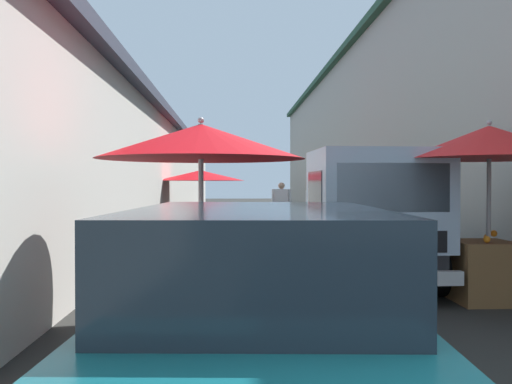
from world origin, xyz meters
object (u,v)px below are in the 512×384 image
at_px(delivery_truck, 364,220).
at_px(plastic_stool, 338,227).
at_px(fruit_stall_near_left, 202,183).
at_px(fruit_stall_mid_lane, 204,169).
at_px(hatchback_car, 258,316).
at_px(vendor_in_shade, 312,204).
at_px(fruit_stall_near_right, 488,166).
at_px(parked_scooter, 203,251).
at_px(vendor_by_crates, 281,203).

xyz_separation_m(delivery_truck, plastic_stool, (7.73, -1.10, -0.71)).
xyz_separation_m(fruit_stall_near_left, delivery_truck, (-8.62, -2.94, -0.58)).
relative_size(fruit_stall_mid_lane, delivery_truck, 0.47).
bearing_deg(hatchback_car, fruit_stall_mid_lane, 10.84).
xyz_separation_m(hatchback_car, vendor_in_shade, (14.89, -2.52, 0.18)).
height_order(vendor_in_shade, plastic_stool, vendor_in_shade).
height_order(hatchback_car, delivery_truck, delivery_truck).
xyz_separation_m(hatchback_car, plastic_stool, (12.53, -2.95, -0.41)).
xyz_separation_m(fruit_stall_near_left, plastic_stool, (-0.89, -4.04, -1.29)).
relative_size(fruit_stall_mid_lane, plastic_stool, 5.36).
bearing_deg(fruit_stall_near_right, fruit_stall_mid_lane, 107.74).
bearing_deg(hatchback_car, fruit_stall_near_left, 4.64).
xyz_separation_m(fruit_stall_near_right, hatchback_car, (-3.64, 3.25, -1.10)).
xyz_separation_m(fruit_stall_mid_lane, parked_scooter, (3.47, 0.19, -1.32)).
bearing_deg(vendor_by_crates, vendor_in_shade, -88.28).
height_order(fruit_stall_near_right, vendor_by_crates, fruit_stall_near_right).
distance_m(parked_scooter, plastic_stool, 7.54).
bearing_deg(parked_scooter, fruit_stall_near_left, 3.29).
height_order(fruit_stall_near_right, parked_scooter, fruit_stall_near_right).
bearing_deg(plastic_stool, fruit_stall_mid_lane, 161.24).
xyz_separation_m(fruit_stall_near_left, hatchback_car, (-13.43, -1.09, -0.88)).
bearing_deg(fruit_stall_near_left, fruit_stall_near_right, -156.08).
xyz_separation_m(fruit_stall_near_left, fruit_stall_mid_lane, (-10.97, -0.62, 0.15)).
xyz_separation_m(fruit_stall_near_left, parked_scooter, (-7.51, -0.43, -1.17)).
distance_m(hatchback_car, delivery_truck, 5.16).
xyz_separation_m(fruit_stall_near_left, fruit_stall_near_right, (-9.78, -4.34, 0.21)).
distance_m(fruit_stall_near_right, vendor_by_crates, 11.39).
xyz_separation_m(fruit_stall_near_right, plastic_stool, (8.89, 0.30, -1.51)).
bearing_deg(fruit_stall_near_right, delivery_truck, 50.26).
bearing_deg(hatchback_car, vendor_by_crates, -5.76).
bearing_deg(plastic_stool, delivery_truck, 171.90).
bearing_deg(parked_scooter, fruit_stall_mid_lane, -176.90).
bearing_deg(fruit_stall_near_left, vendor_in_shade, -67.91).
bearing_deg(fruit_stall_mid_lane, plastic_stool, -18.76).
bearing_deg(plastic_stool, vendor_by_crates, 32.03).
bearing_deg(fruit_stall_mid_lane, vendor_by_crates, -9.01).
height_order(fruit_stall_near_left, plastic_stool, fruit_stall_near_left).
distance_m(fruit_stall_near_left, delivery_truck, 9.13).
bearing_deg(delivery_truck, fruit_stall_mid_lane, 135.34).
height_order(fruit_stall_mid_lane, hatchback_car, fruit_stall_mid_lane).
bearing_deg(hatchback_car, delivery_truck, -21.10).
relative_size(fruit_stall_near_left, fruit_stall_mid_lane, 1.16).
xyz_separation_m(vendor_in_shade, plastic_stool, (-2.36, -0.43, -0.60)).
height_order(fruit_stall_near_right, vendor_in_shade, fruit_stall_near_right).
height_order(fruit_stall_near_left, vendor_in_shade, fruit_stall_near_left).
distance_m(vendor_by_crates, parked_scooter, 9.21).
xyz_separation_m(delivery_truck, vendor_in_shade, (10.09, -0.67, -0.12)).
bearing_deg(vendor_by_crates, delivery_truck, -177.98).
relative_size(delivery_truck, vendor_in_shade, 3.10).
relative_size(fruit_stall_near_left, vendor_in_shade, 1.69).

